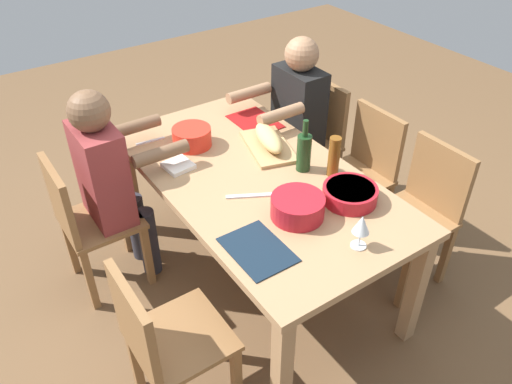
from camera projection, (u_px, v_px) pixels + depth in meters
ground_plane at (256, 275)px, 3.08m from camera, size 8.00×8.00×0.00m
dining_table at (256, 188)px, 2.69m from camera, size 1.73×0.95×0.74m
chair_far_center at (362, 168)px, 3.15m from camera, size 0.40×0.40×0.85m
chair_near_right at (162, 340)px, 2.12m from camera, size 0.40×0.40×0.85m
chair_far_right at (422, 208)px, 2.84m from camera, size 0.40×0.40×0.85m
chair_near_left at (85, 219)px, 2.75m from camera, size 0.40×0.40×0.85m
diner_near_left at (111, 176)px, 2.71m from camera, size 0.41×0.53×1.20m
chair_far_left at (313, 136)px, 3.47m from camera, size 0.40×0.40×0.85m
diner_far_left at (293, 115)px, 3.26m from camera, size 0.41×0.53×1.20m
serving_bowl_greens at (192, 136)px, 2.84m from camera, size 0.22×0.22×0.11m
serving_bowl_salad at (350, 193)px, 2.44m from camera, size 0.27×0.27×0.08m
serving_bowl_fruit at (298, 206)px, 2.33m from camera, size 0.25×0.25×0.10m
cutting_board at (268, 146)px, 2.85m from camera, size 0.44×0.32×0.02m
bread_loaf at (269, 138)px, 2.82m from camera, size 0.34×0.19×0.09m
wine_bottle at (304, 152)px, 2.62m from camera, size 0.08×0.08×0.29m
beer_bottle at (334, 157)px, 2.58m from camera, size 0.06×0.06×0.22m
wine_glass at (362, 226)px, 2.13m from camera, size 0.08×0.08×0.17m
placemat_near_right at (258, 250)px, 2.18m from camera, size 0.32×0.23×0.01m
fork_near_left at (150, 141)px, 2.91m from camera, size 0.03×0.17×0.01m
placemat_far_left at (255, 121)px, 3.10m from camera, size 0.32×0.23×0.01m
carving_knife at (249, 196)px, 2.49m from camera, size 0.13×0.21×0.01m
napkin_stack at (178, 166)px, 2.69m from camera, size 0.15×0.15×0.02m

